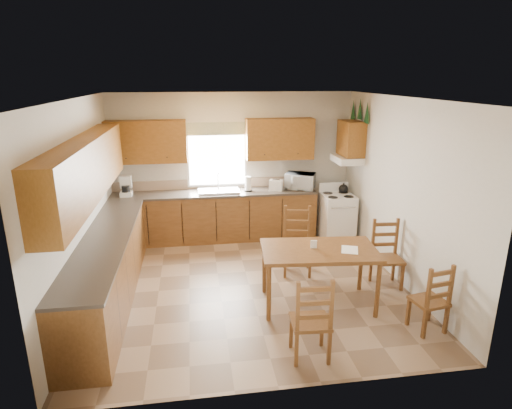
{
  "coord_description": "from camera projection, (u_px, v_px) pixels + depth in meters",
  "views": [
    {
      "loc": [
        -0.75,
        -5.69,
        2.99
      ],
      "look_at": [
        0.15,
        0.3,
        1.15
      ],
      "focal_mm": 30.0,
      "sensor_mm": 36.0,
      "label": 1
    }
  ],
  "objects": [
    {
      "name": "window_frame",
      "position": [
        217.0,
        156.0,
        7.97
      ],
      "size": [
        1.13,
        0.02,
        1.18
      ],
      "primitive_type": "cube",
      "color": "silver",
      "rests_on": "wall_back"
    },
    {
      "name": "coffeemaker",
      "position": [
        126.0,
        187.0,
        7.59
      ],
      "size": [
        0.26,
        0.29,
        0.33
      ],
      "primitive_type": "cube",
      "rotation": [
        0.0,
        0.0,
        -0.38
      ],
      "color": "silver",
      "rests_on": "counter_back"
    },
    {
      "name": "wall_left",
      "position": [
        80.0,
        204.0,
        5.65
      ],
      "size": [
        4.5,
        4.5,
        0.0
      ],
      "primitive_type": "plane",
      "color": "beige",
      "rests_on": "floor"
    },
    {
      "name": "wall_back",
      "position": [
        233.0,
        165.0,
        8.1
      ],
      "size": [
        4.5,
        4.5,
        0.0
      ],
      "primitive_type": "plane",
      "color": "beige",
      "rests_on": "floor"
    },
    {
      "name": "window_valance",
      "position": [
        216.0,
        129.0,
        7.8
      ],
      "size": [
        1.19,
        0.01,
        0.24
      ],
      "primitive_type": "cube",
      "color": "#4B6137",
      "rests_on": "wall_back"
    },
    {
      "name": "range_hood",
      "position": [
        347.0,
        159.0,
        7.77
      ],
      "size": [
        0.44,
        0.62,
        0.12
      ],
      "primitive_type": "cube",
      "color": "silver",
      "rests_on": "wall_right"
    },
    {
      "name": "pine_decal_a",
      "position": [
        367.0,
        113.0,
        7.24
      ],
      "size": [
        0.22,
        0.22,
        0.36
      ],
      "primitive_type": "cone",
      "color": "#174422",
      "rests_on": "wall_right"
    },
    {
      "name": "sink_basin",
      "position": [
        219.0,
        191.0,
        7.89
      ],
      "size": [
        0.75,
        0.45,
        0.04
      ],
      "primitive_type": "cube",
      "color": "silver",
      "rests_on": "counter_back"
    },
    {
      "name": "table_card",
      "position": [
        314.0,
        244.0,
        5.61
      ],
      "size": [
        0.08,
        0.03,
        0.11
      ],
      "primitive_type": "cube",
      "rotation": [
        0.0,
        0.0,
        -0.16
      ],
      "color": "white",
      "rests_on": "dining_table"
    },
    {
      "name": "pine_decal_c",
      "position": [
        353.0,
        110.0,
        7.85
      ],
      "size": [
        0.22,
        0.22,
        0.36
      ],
      "primitive_type": "cone",
      "color": "#174422",
      "rests_on": "wall_right"
    },
    {
      "name": "ceiling",
      "position": [
        248.0,
        98.0,
        5.58
      ],
      "size": [
        4.5,
        4.5,
        0.0
      ],
      "primitive_type": "plane",
      "color": "#A06E26",
      "rests_on": "floor"
    },
    {
      "name": "wall_front",
      "position": [
        282.0,
        265.0,
        3.84
      ],
      "size": [
        4.5,
        4.5,
        0.0
      ],
      "primitive_type": "plane",
      "color": "beige",
      "rests_on": "floor"
    },
    {
      "name": "upper_cab_back_right",
      "position": [
        280.0,
        139.0,
        7.92
      ],
      "size": [
        1.25,
        0.33,
        0.75
      ],
      "primitive_type": "cube",
      "color": "brown",
      "rests_on": "wall_back"
    },
    {
      "name": "backsplash",
      "position": [
        214.0,
        184.0,
        8.14
      ],
      "size": [
        3.75,
        0.01,
        0.18
      ],
      "primitive_type": "cube",
      "color": "gray",
      "rests_on": "counter_back"
    },
    {
      "name": "stove",
      "position": [
        337.0,
        218.0,
        8.01
      ],
      "size": [
        0.58,
        0.6,
        0.85
      ],
      "primitive_type": "cube",
      "rotation": [
        0.0,
        0.0,
        0.01
      ],
      "color": "silver",
      "rests_on": "floor"
    },
    {
      "name": "microwave",
      "position": [
        300.0,
        181.0,
        8.07
      ],
      "size": [
        0.6,
        0.53,
        0.3
      ],
      "primitive_type": "imported",
      "rotation": [
        0.0,
        0.0,
        -0.42
      ],
      "color": "silver",
      "rests_on": "counter_back"
    },
    {
      "name": "chair_near_left",
      "position": [
        310.0,
        316.0,
        4.61
      ],
      "size": [
        0.44,
        0.42,
        0.99
      ],
      "primitive_type": "cube",
      "rotation": [
        0.0,
        0.0,
        3.08
      ],
      "color": "brown",
      "rests_on": "floor"
    },
    {
      "name": "lower_cab_back",
      "position": [
        215.0,
        217.0,
        8.03
      ],
      "size": [
        3.75,
        0.6,
        0.88
      ],
      "primitive_type": "cube",
      "color": "brown",
      "rests_on": "floor"
    },
    {
      "name": "upper_cab_stove",
      "position": [
        351.0,
        138.0,
        7.67
      ],
      "size": [
        0.33,
        0.62,
        0.62
      ],
      "primitive_type": "cube",
      "color": "brown",
      "rests_on": "wall_right"
    },
    {
      "name": "wall_right",
      "position": [
        400.0,
        191.0,
        6.29
      ],
      "size": [
        4.5,
        4.5,
        0.0
      ],
      "primitive_type": "plane",
      "color": "beige",
      "rests_on": "floor"
    },
    {
      "name": "paper_towel",
      "position": [
        248.0,
        184.0,
        7.92
      ],
      "size": [
        0.14,
        0.14,
        0.28
      ],
      "primitive_type": "cylinder",
      "rotation": [
        0.0,
        0.0,
        -0.22
      ],
      "color": "white",
      "rests_on": "counter_back"
    },
    {
      "name": "upper_cab_left",
      "position": [
        86.0,
        169.0,
        5.39
      ],
      "size": [
        0.33,
        3.6,
        0.75
      ],
      "primitive_type": "cube",
      "color": "brown",
      "rests_on": "wall_left"
    },
    {
      "name": "pine_decal_b",
      "position": [
        360.0,
        109.0,
        7.54
      ],
      "size": [
        0.22,
        0.22,
        0.36
      ],
      "primitive_type": "cone",
      "color": "#174422",
      "rests_on": "wall_right"
    },
    {
      "name": "lower_cab_left",
      "position": [
        109.0,
        270.0,
        5.81
      ],
      "size": [
        0.6,
        3.6,
        0.88
      ],
      "primitive_type": "cube",
      "color": "brown",
      "rests_on": "floor"
    },
    {
      "name": "counter_back",
      "position": [
        215.0,
        193.0,
        7.89
      ],
      "size": [
        3.75,
        0.63,
        0.04
      ],
      "primitive_type": "cube",
      "color": "#403730",
      "rests_on": "lower_cab_back"
    },
    {
      "name": "dining_table",
      "position": [
        318.0,
        277.0,
        5.72
      ],
      "size": [
        1.58,
        1.0,
        0.81
      ],
      "primitive_type": "cube",
      "rotation": [
        0.0,
        0.0,
        -0.09
      ],
      "color": "brown",
      "rests_on": "floor"
    },
    {
      "name": "floor",
      "position": [
        249.0,
        285.0,
        6.36
      ],
      "size": [
        4.5,
        4.5,
        0.0
      ],
      "primitive_type": "plane",
      "color": "#86694E",
      "rests_on": "ground"
    },
    {
      "name": "upper_cab_back_left",
      "position": [
        147.0,
        142.0,
        7.58
      ],
      "size": [
        1.41,
        0.33,
        0.75
      ],
      "primitive_type": "cube",
      "color": "brown",
      "rests_on": "wall_back"
    },
    {
      "name": "chair_far_right",
      "position": [
        388.0,
        255.0,
        6.19
      ],
      "size": [
        0.44,
        0.42,
        0.98
      ],
      "primitive_type": "cube",
      "rotation": [
        0.0,
        0.0,
        -0.07
      ],
      "color": "brown",
      "rests_on": "floor"
    },
    {
      "name": "table_paper",
      "position": [
        350.0,
        250.0,
        5.57
      ],
      "size": [
        0.29,
        0.33,
        0.0
      ],
      "primitive_type": "cube",
      "rotation": [
        0.0,
        0.0,
        -0.36
      ],
      "color": "white",
      "rests_on": "dining_table"
    },
    {
      "name": "toaster",
      "position": [
        276.0,
        185.0,
        7.97
      ],
      "size": [
        0.28,
        0.23,
        0.2
      ],
      "primitive_type": "cube",
      "rotation": [
        0.0,
        0.0,
        -0.38
      ],
      "color": "silver",
      "rests_on": "counter_back"
    },
    {
      "name": "window_pane",
      "position": [
        217.0,
        156.0,
        7.97
      ],
      "size": [
        1.05,
        0.01,
        1.1
      ],
      "primitive_type": "cube",
      "color": "white",
      "rests_on": "wall_back"
    },
    {
      "name": "chair_near_right",
      "position": [
        429.0,
        296.0,
        5.12
      ],
      "size": [
        0.43,
        0.41,
        0.89
      ],
      "primitive_type": "cube",
      "rotation": [
        0.0,
        0.0,
        3.31
      ],
      "color": "brown",
      "rests_on": "floor"
    },
    {
      "name": "counter_left",
      "position": [
        105.0,
        239.0,
        5.68
      ],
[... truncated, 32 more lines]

